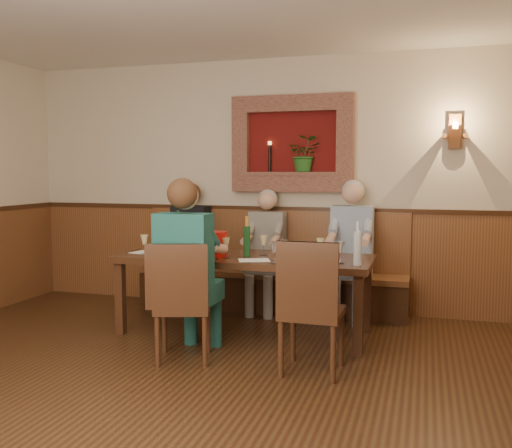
{
  "coord_description": "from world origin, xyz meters",
  "views": [
    {
      "loc": [
        1.64,
        -3.25,
        1.55
      ],
      "look_at": [
        0.1,
        1.9,
        1.05
      ],
      "focal_mm": 40.0,
      "sensor_mm": 36.0,
      "label": 1
    }
  ],
  "objects_px": {
    "person_bench_right": "(351,262)",
    "water_bottle": "(358,247)",
    "wine_bottle_green_a": "(247,240)",
    "person_chair_front": "(189,283)",
    "dining_table": "(244,263)",
    "chair_near_right": "(311,334)",
    "person_bench_left": "(188,256)",
    "spittoon_bucket": "(216,244)",
    "bench": "(270,281)",
    "wine_bottle_green_b": "(178,235)",
    "person_bench_mid": "(265,262)",
    "chair_near_left": "(183,326)"
  },
  "relations": [
    {
      "from": "person_bench_right",
      "to": "water_bottle",
      "type": "distance_m",
      "value": 1.14
    },
    {
      "from": "chair_near_left",
      "to": "person_bench_mid",
      "type": "xyz_separation_m",
      "value": [
        0.21,
        1.75,
        0.27
      ]
    },
    {
      "from": "person_bench_right",
      "to": "wine_bottle_green_b",
      "type": "bearing_deg",
      "value": -155.0
    },
    {
      "from": "person_bench_right",
      "to": "person_chair_front",
      "type": "xyz_separation_m",
      "value": [
        -1.14,
        -1.61,
        0.02
      ]
    },
    {
      "from": "wine_bottle_green_a",
      "to": "water_bottle",
      "type": "height_order",
      "value": "water_bottle"
    },
    {
      "from": "dining_table",
      "to": "chair_near_left",
      "type": "relative_size",
      "value": 2.43
    },
    {
      "from": "chair_near_right",
      "to": "spittoon_bucket",
      "type": "relative_size",
      "value": 4.34
    },
    {
      "from": "spittoon_bucket",
      "to": "wine_bottle_green_b",
      "type": "relative_size",
      "value": 0.59
    },
    {
      "from": "chair_near_left",
      "to": "person_bench_mid",
      "type": "relative_size",
      "value": 0.73
    },
    {
      "from": "chair_near_left",
      "to": "wine_bottle_green_a",
      "type": "xyz_separation_m",
      "value": [
        0.27,
        0.88,
        0.62
      ]
    },
    {
      "from": "bench",
      "to": "person_chair_front",
      "type": "xyz_separation_m",
      "value": [
        -0.24,
        -1.72,
        0.29
      ]
    },
    {
      "from": "chair_near_right",
      "to": "water_bottle",
      "type": "bearing_deg",
      "value": 67.51
    },
    {
      "from": "dining_table",
      "to": "bench",
      "type": "height_order",
      "value": "bench"
    },
    {
      "from": "person_bench_mid",
      "to": "spittoon_bucket",
      "type": "height_order",
      "value": "person_bench_mid"
    },
    {
      "from": "chair_near_right",
      "to": "person_chair_front",
      "type": "height_order",
      "value": "person_chair_front"
    },
    {
      "from": "chair_near_left",
      "to": "person_bench_left",
      "type": "height_order",
      "value": "person_bench_left"
    },
    {
      "from": "person_bench_right",
      "to": "wine_bottle_green_a",
      "type": "relative_size",
      "value": 3.88
    },
    {
      "from": "chair_near_right",
      "to": "spittoon_bucket",
      "type": "xyz_separation_m",
      "value": [
        -1.05,
        0.72,
        0.57
      ]
    },
    {
      "from": "bench",
      "to": "wine_bottle_green_a",
      "type": "relative_size",
      "value": 7.99
    },
    {
      "from": "chair_near_left",
      "to": "person_chair_front",
      "type": "xyz_separation_m",
      "value": [
        -0.01,
        0.13,
        0.34
      ]
    },
    {
      "from": "chair_near_left",
      "to": "chair_near_right",
      "type": "xyz_separation_m",
      "value": [
        1.06,
        0.02,
        0.02
      ]
    },
    {
      "from": "dining_table",
      "to": "person_bench_left",
      "type": "xyz_separation_m",
      "value": [
        -0.95,
        0.84,
        -0.09
      ]
    },
    {
      "from": "dining_table",
      "to": "chair_near_right",
      "type": "relative_size",
      "value": 2.31
    },
    {
      "from": "person_bench_right",
      "to": "water_bottle",
      "type": "height_order",
      "value": "person_bench_right"
    },
    {
      "from": "person_bench_mid",
      "to": "spittoon_bucket",
      "type": "distance_m",
      "value": 1.07
    },
    {
      "from": "person_bench_mid",
      "to": "wine_bottle_green_a",
      "type": "height_order",
      "value": "person_bench_mid"
    },
    {
      "from": "spittoon_bucket",
      "to": "wine_bottle_green_a",
      "type": "bearing_deg",
      "value": 26.09
    },
    {
      "from": "person_chair_front",
      "to": "chair_near_right",
      "type": "bearing_deg",
      "value": -5.7
    },
    {
      "from": "spittoon_bucket",
      "to": "wine_bottle_green_a",
      "type": "height_order",
      "value": "wine_bottle_green_a"
    },
    {
      "from": "person_bench_mid",
      "to": "person_bench_right",
      "type": "distance_m",
      "value": 0.93
    },
    {
      "from": "person_bench_right",
      "to": "chair_near_right",
      "type": "bearing_deg",
      "value": -92.57
    },
    {
      "from": "dining_table",
      "to": "chair_near_right",
      "type": "distance_m",
      "value": 1.26
    },
    {
      "from": "person_bench_mid",
      "to": "person_chair_front",
      "type": "relative_size",
      "value": 0.9
    },
    {
      "from": "wine_bottle_green_a",
      "to": "water_bottle",
      "type": "xyz_separation_m",
      "value": [
        1.06,
        -0.22,
        0.0
      ]
    },
    {
      "from": "bench",
      "to": "chair_near_right",
      "type": "height_order",
      "value": "bench"
    },
    {
      "from": "person_bench_right",
      "to": "water_bottle",
      "type": "relative_size",
      "value": 3.87
    },
    {
      "from": "person_bench_left",
      "to": "person_chair_front",
      "type": "height_order",
      "value": "person_chair_front"
    },
    {
      "from": "chair_near_left",
      "to": "person_bench_right",
      "type": "bearing_deg",
      "value": 39.67
    },
    {
      "from": "wine_bottle_green_a",
      "to": "water_bottle",
      "type": "relative_size",
      "value": 1.0
    },
    {
      "from": "bench",
      "to": "person_chair_front",
      "type": "distance_m",
      "value": 1.76
    },
    {
      "from": "chair_near_right",
      "to": "person_chair_front",
      "type": "xyz_separation_m",
      "value": [
        -1.06,
        0.11,
        0.32
      ]
    },
    {
      "from": "person_chair_front",
      "to": "wine_bottle_green_a",
      "type": "xyz_separation_m",
      "value": [
        0.27,
        0.75,
        0.28
      ]
    },
    {
      "from": "person_bench_right",
      "to": "wine_bottle_green_b",
      "type": "relative_size",
      "value": 3.58
    },
    {
      "from": "person_chair_front",
      "to": "dining_table",
      "type": "bearing_deg",
      "value": 72.76
    },
    {
      "from": "bench",
      "to": "person_bench_left",
      "type": "relative_size",
      "value": 2.12
    },
    {
      "from": "bench",
      "to": "water_bottle",
      "type": "distance_m",
      "value": 1.71
    },
    {
      "from": "person_chair_front",
      "to": "wine_bottle_green_b",
      "type": "bearing_deg",
      "value": 119.16
    },
    {
      "from": "chair_near_right",
      "to": "water_bottle",
      "type": "xyz_separation_m",
      "value": [
        0.27,
        0.64,
        0.6
      ]
    },
    {
      "from": "person_bench_left",
      "to": "spittoon_bucket",
      "type": "distance_m",
      "value": 1.26
    },
    {
      "from": "person_bench_left",
      "to": "dining_table",
      "type": "bearing_deg",
      "value": -41.54
    }
  ]
}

